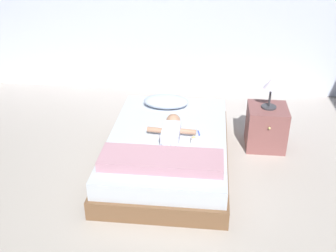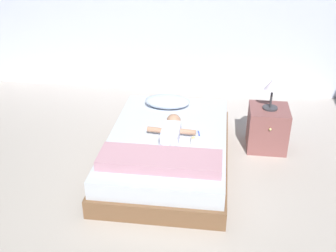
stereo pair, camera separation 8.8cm
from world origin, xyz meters
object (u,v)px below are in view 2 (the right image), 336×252
at_px(bed, 168,150).
at_px(pillow, 167,101).
at_px(lamp, 273,87).
at_px(baby_bottle, 193,140).
at_px(nightstand, 267,128).
at_px(baby, 171,131).
at_px(toothbrush, 199,132).

height_order(bed, pillow, pillow).
height_order(lamp, baby_bottle, lamp).
bearing_deg(nightstand, baby, -152.33).
bearing_deg(pillow, lamp, -7.47).
xyz_separation_m(toothbrush, lamp, (0.77, 0.45, 0.38)).
xyz_separation_m(bed, nightstand, (1.09, 0.52, 0.07)).
relative_size(nightstand, lamp, 1.37).
bearing_deg(baby_bottle, lamp, 38.97).
xyz_separation_m(pillow, baby_bottle, (0.38, -0.81, -0.04)).
distance_m(baby, baby_bottle, 0.26).
bearing_deg(bed, pillow, 98.24).
height_order(toothbrush, baby_bottle, baby_bottle).
distance_m(bed, toothbrush, 0.38).
bearing_deg(toothbrush, baby, -159.71).
height_order(pillow, nightstand, pillow).
height_order(pillow, baby, baby).
bearing_deg(bed, toothbrush, 12.17).
height_order(bed, nightstand, nightstand).
distance_m(pillow, lamp, 1.24).
xyz_separation_m(toothbrush, nightstand, (0.77, 0.45, -0.13)).
xyz_separation_m(pillow, baby, (0.14, -0.71, -0.01)).
distance_m(pillow, toothbrush, 0.74).
bearing_deg(bed, nightstand, 25.33).
height_order(bed, baby_bottle, baby_bottle).
height_order(pillow, baby_bottle, pillow).
height_order(baby, toothbrush, baby).
bearing_deg(toothbrush, pillow, 124.75).
relative_size(pillow, baby_bottle, 6.01).
distance_m(nightstand, lamp, 0.51).
xyz_separation_m(lamp, baby_bottle, (-0.81, -0.66, -0.35)).
relative_size(bed, nightstand, 4.05).
xyz_separation_m(bed, toothbrush, (0.32, 0.07, 0.20)).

